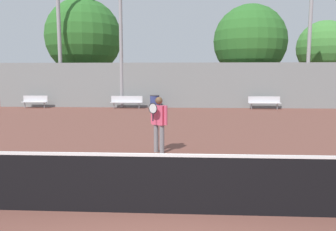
{
  "coord_description": "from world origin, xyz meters",
  "views": [
    {
      "loc": [
        0.37,
        -5.23,
        2.33
      ],
      "look_at": [
        -0.2,
        5.46,
        0.96
      ],
      "focal_mm": 35.0,
      "sensor_mm": 36.0,
      "label": 1
    }
  ],
  "objects_px": {
    "tennis_player": "(159,121)",
    "light_pole_near_left": "(58,13)",
    "tennis_net": "(162,183)",
    "tree_dark_dense": "(324,48)",
    "tree_green_broad": "(250,42)",
    "light_pole_center_back": "(121,15)",
    "tree_green_tall": "(84,37)",
    "bench_courtside_far": "(35,100)",
    "light_pole_far_right": "(310,32)",
    "bench_courtside_near": "(127,101)",
    "bench_adjacent_court": "(264,101)",
    "trash_bin": "(155,102)"
  },
  "relations": [
    {
      "from": "light_pole_center_back",
      "to": "trash_bin",
      "type": "height_order",
      "value": "light_pole_center_back"
    },
    {
      "from": "bench_adjacent_court",
      "to": "light_pole_near_left",
      "type": "xyz_separation_m",
      "value": [
        -13.96,
        0.97,
        5.95
      ]
    },
    {
      "from": "trash_bin",
      "to": "tree_dark_dense",
      "type": "relative_size",
      "value": 0.14
    },
    {
      "from": "light_pole_center_back",
      "to": "tree_dark_dense",
      "type": "distance_m",
      "value": 16.92
    },
    {
      "from": "tennis_net",
      "to": "light_pole_center_back",
      "type": "height_order",
      "value": "light_pole_center_back"
    },
    {
      "from": "tennis_player",
      "to": "light_pole_near_left",
      "type": "height_order",
      "value": "light_pole_near_left"
    },
    {
      "from": "bench_courtside_near",
      "to": "bench_adjacent_court",
      "type": "xyz_separation_m",
      "value": [
        9.14,
        -0.0,
        -0.0
      ]
    },
    {
      "from": "bench_courtside_far",
      "to": "light_pole_center_back",
      "type": "height_order",
      "value": "light_pole_center_back"
    },
    {
      "from": "tennis_net",
      "to": "trash_bin",
      "type": "bearing_deg",
      "value": 95.85
    },
    {
      "from": "bench_courtside_far",
      "to": "light_pole_center_back",
      "type": "relative_size",
      "value": 0.16
    },
    {
      "from": "bench_courtside_near",
      "to": "tennis_player",
      "type": "bearing_deg",
      "value": -75.48
    },
    {
      "from": "light_pole_near_left",
      "to": "tree_green_broad",
      "type": "xyz_separation_m",
      "value": [
        13.62,
        2.86,
        -1.72
      ]
    },
    {
      "from": "tennis_player",
      "to": "light_pole_center_back",
      "type": "height_order",
      "value": "light_pole_center_back"
    },
    {
      "from": "tree_green_tall",
      "to": "bench_courtside_near",
      "type": "bearing_deg",
      "value": -46.44
    },
    {
      "from": "tennis_player",
      "to": "bench_adjacent_court",
      "type": "xyz_separation_m",
      "value": [
        5.96,
        12.29,
        -0.43
      ]
    },
    {
      "from": "bench_adjacent_court",
      "to": "light_pole_center_back",
      "type": "xyz_separation_m",
      "value": [
        -9.59,
        0.7,
        5.75
      ]
    },
    {
      "from": "tree_green_broad",
      "to": "light_pole_center_back",
      "type": "bearing_deg",
      "value": -161.29
    },
    {
      "from": "light_pole_far_right",
      "to": "tree_green_broad",
      "type": "distance_m",
      "value": 4.51
    },
    {
      "from": "light_pole_near_left",
      "to": "tree_green_broad",
      "type": "height_order",
      "value": "light_pole_near_left"
    },
    {
      "from": "bench_courtside_far",
      "to": "tree_green_tall",
      "type": "xyz_separation_m",
      "value": [
        2.17,
        4.37,
        4.69
      ]
    },
    {
      "from": "bench_courtside_far",
      "to": "tree_green_broad",
      "type": "xyz_separation_m",
      "value": [
        15.13,
        3.83,
        4.23
      ]
    },
    {
      "from": "bench_adjacent_court",
      "to": "trash_bin",
      "type": "relative_size",
      "value": 2.3
    },
    {
      "from": "trash_bin",
      "to": "tree_dark_dense",
      "type": "height_order",
      "value": "tree_dark_dense"
    },
    {
      "from": "tree_green_tall",
      "to": "tree_dark_dense",
      "type": "distance_m",
      "value": 19.66
    },
    {
      "from": "light_pole_near_left",
      "to": "tree_green_tall",
      "type": "bearing_deg",
      "value": 78.99
    },
    {
      "from": "light_pole_center_back",
      "to": "trash_bin",
      "type": "distance_m",
      "value": 6.32
    },
    {
      "from": "bench_courtside_near",
      "to": "light_pole_far_right",
      "type": "distance_m",
      "value": 12.97
    },
    {
      "from": "tree_green_tall",
      "to": "tennis_net",
      "type": "bearing_deg",
      "value": -69.68
    },
    {
      "from": "bench_courtside_near",
      "to": "tree_green_tall",
      "type": "relative_size",
      "value": 0.26
    },
    {
      "from": "light_pole_far_right",
      "to": "tree_dark_dense",
      "type": "xyz_separation_m",
      "value": [
        3.26,
        5.6,
        -0.62
      ]
    },
    {
      "from": "tennis_net",
      "to": "light_pole_near_left",
      "type": "bearing_deg",
      "value": 115.63
    },
    {
      "from": "bench_adjacent_court",
      "to": "light_pole_near_left",
      "type": "relative_size",
      "value": 0.18
    },
    {
      "from": "light_pole_far_right",
      "to": "light_pole_center_back",
      "type": "distance_m",
      "value": 12.62
    },
    {
      "from": "light_pole_center_back",
      "to": "light_pole_near_left",
      "type": "bearing_deg",
      "value": 176.39
    },
    {
      "from": "tennis_net",
      "to": "tree_green_broad",
      "type": "distance_m",
      "value": 21.45
    },
    {
      "from": "bench_adjacent_court",
      "to": "light_pole_near_left",
      "type": "height_order",
      "value": "light_pole_near_left"
    },
    {
      "from": "light_pole_far_right",
      "to": "trash_bin",
      "type": "relative_size",
      "value": 9.29
    },
    {
      "from": "bench_adjacent_court",
      "to": "tree_green_tall",
      "type": "height_order",
      "value": "tree_green_tall"
    },
    {
      "from": "light_pole_near_left",
      "to": "tree_green_broad",
      "type": "distance_m",
      "value": 14.02
    },
    {
      "from": "bench_courtside_far",
      "to": "light_pole_far_right",
      "type": "distance_m",
      "value": 19.01
    },
    {
      "from": "bench_courtside_far",
      "to": "trash_bin",
      "type": "bearing_deg",
      "value": -0.64
    },
    {
      "from": "tennis_net",
      "to": "tree_green_broad",
      "type": "bearing_deg",
      "value": 75.64
    },
    {
      "from": "tennis_net",
      "to": "tree_dark_dense",
      "type": "distance_m",
      "value": 26.08
    },
    {
      "from": "tree_dark_dense",
      "to": "tennis_net",
      "type": "bearing_deg",
      "value": -117.21
    },
    {
      "from": "bench_adjacent_court",
      "to": "light_pole_far_right",
      "type": "height_order",
      "value": "light_pole_far_right"
    },
    {
      "from": "light_pole_center_back",
      "to": "tree_dark_dense",
      "type": "relative_size",
      "value": 1.6
    },
    {
      "from": "light_pole_near_left",
      "to": "tree_green_tall",
      "type": "height_order",
      "value": "light_pole_near_left"
    },
    {
      "from": "tennis_net",
      "to": "light_pole_near_left",
      "type": "relative_size",
      "value": 0.99
    },
    {
      "from": "tennis_net",
      "to": "tree_dark_dense",
      "type": "relative_size",
      "value": 1.69
    },
    {
      "from": "bench_adjacent_court",
      "to": "tree_dark_dense",
      "type": "xyz_separation_m",
      "value": [
        6.24,
        6.39,
        3.92
      ]
    }
  ]
}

